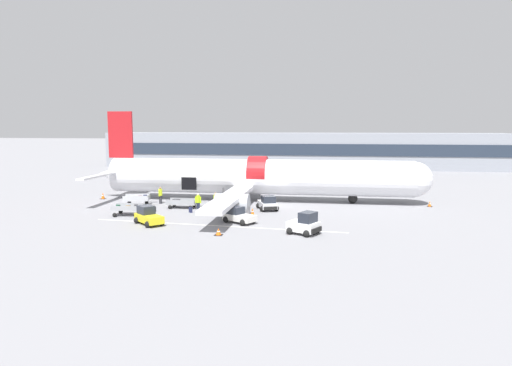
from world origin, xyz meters
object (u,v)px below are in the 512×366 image
baggage_cart_empty (129,210)px  suitcase_on_tarmac_upright (153,209)px  baggage_tug_mid (238,216)px  airplane (254,177)px  ground_crew_loader_a (160,195)px  suitcase_on_tarmac_spare (191,210)px  ground_crew_supervisor (198,202)px  baggage_cart_loading (183,204)px  baggage_cart_queued (138,200)px  baggage_tug_spare (268,204)px  ground_crew_driver (215,201)px  baggage_tug_rear (305,225)px  baggage_tug_lead (148,217)px  ground_crew_loader_b (216,199)px

baggage_cart_empty → suitcase_on_tarmac_upright: (1.58, 2.19, -0.30)m
baggage_cart_empty → baggage_tug_mid: bearing=-8.8°
airplane → ground_crew_loader_a: airplane is taller
baggage_tug_mid → suitcase_on_tarmac_spare: (-5.53, 3.92, -0.32)m
ground_crew_supervisor → baggage_cart_loading: bearing=142.9°
airplane → baggage_cart_queued: bearing=-156.9°
suitcase_on_tarmac_upright → ground_crew_supervisor: bearing=10.0°
ground_crew_supervisor → suitcase_on_tarmac_spare: ground_crew_supervisor is taller
ground_crew_loader_a → airplane: bearing=19.2°
baggage_tug_spare → suitcase_on_tarmac_upright: baggage_tug_spare is taller
baggage_cart_queued → suitcase_on_tarmac_upright: bearing=-46.1°
baggage_tug_spare → baggage_cart_queued: (-14.04, 0.42, -0.05)m
airplane → baggage_cart_queued: airplane is taller
baggage_cart_queued → ground_crew_driver: bearing=-4.4°
baggage_tug_rear → baggage_tug_spare: 10.75m
ground_crew_loader_a → baggage_tug_rear: bearing=-36.1°
ground_crew_driver → suitcase_on_tarmac_spare: size_ratio=2.41×
ground_crew_loader_a → ground_crew_supervisor: ground_crew_loader_a is taller
baggage_tug_spare → ground_crew_supervisor: 6.99m
baggage_tug_mid → baggage_cart_queued: size_ratio=0.91×
baggage_tug_mid → baggage_cart_loading: bearing=138.5°
ground_crew_supervisor → baggage_tug_lead: bearing=-112.0°
ground_crew_driver → ground_crew_loader_a: bearing=161.5°
suitcase_on_tarmac_spare → baggage_cart_queued: bearing=156.1°
airplane → baggage_tug_rear: airplane is taller
baggage_tug_mid → airplane: bearing=92.2°
ground_crew_driver → ground_crew_supervisor: 2.09m
baggage_cart_queued → ground_crew_driver: (8.66, -0.66, 0.26)m
ground_crew_loader_b → suitcase_on_tarmac_upright: size_ratio=2.48×
baggage_cart_queued → suitcase_on_tarmac_spare: (6.73, -2.98, -0.31)m
baggage_cart_loading → ground_crew_driver: 3.52m
airplane → baggage_tug_spare: bearing=-67.8°
baggage_cart_empty → ground_crew_supervisor: bearing=26.4°
baggage_cart_queued → ground_crew_driver: size_ratio=2.25×
baggage_tug_rear → baggage_cart_queued: bearing=150.6°
suitcase_on_tarmac_spare → ground_crew_supervisor: bearing=52.7°
baggage_tug_lead → baggage_cart_loading: size_ratio=0.82×
baggage_tug_lead → baggage_cart_empty: bearing=133.7°
baggage_tug_lead → baggage_cart_queued: 9.90m
baggage_cart_loading → baggage_cart_queued: bearing=173.1°
baggage_cart_loading → baggage_cart_queued: baggage_cart_queued is taller
ground_crew_loader_b → ground_crew_driver: 1.28m
airplane → baggage_tug_mid: (0.45, -11.93, -2.10)m
baggage_tug_lead → baggage_tug_rear: size_ratio=1.16×
ground_crew_loader_a → suitcase_on_tarmac_upright: size_ratio=2.98×
ground_crew_loader_a → ground_crew_supervisor: 6.59m
baggage_tug_lead → suitcase_on_tarmac_upright: bearing=107.3°
baggage_tug_spare → suitcase_on_tarmac_spare: (-7.31, -2.57, -0.37)m
baggage_tug_rear → baggage_cart_empty: size_ratio=0.74×
baggage_tug_rear → ground_crew_loader_b: bearing=132.1°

